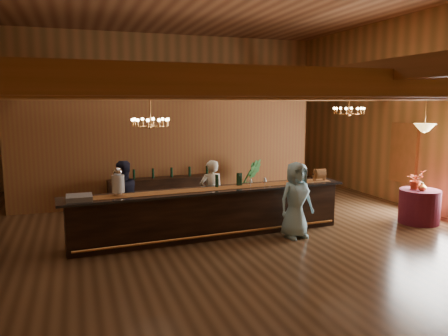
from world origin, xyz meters
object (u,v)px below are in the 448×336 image
object	(u,v)px
chandelier_right	(349,111)
staff_second	(122,199)
tasting_bar	(211,212)
backbar_shelf	(163,192)
raffle_drum	(319,174)
bartender	(211,193)
round_table	(419,206)
beverage_dispenser	(118,182)
pendant_lamp	(425,128)
chandelier_left	(151,122)
floor_plant	(250,181)
guest	(296,200)

from	to	relation	value
chandelier_right	staff_second	size ratio (longest dim) A/B	0.46
tasting_bar	backbar_shelf	distance (m)	3.18
raffle_drum	bartender	xyz separation A→B (m)	(-2.59, 0.66, -0.44)
raffle_drum	bartender	bearing A→B (deg)	165.74
round_table	bartender	xyz separation A→B (m)	(-5.04, 1.41, 0.40)
beverage_dispenser	bartender	bearing A→B (deg)	20.30
raffle_drum	pendant_lamp	bearing A→B (deg)	-17.00
chandelier_left	pendant_lamp	distance (m)	6.62
round_table	floor_plant	xyz separation A→B (m)	(-3.18, 3.46, 0.25)
chandelier_left	chandelier_right	distance (m)	5.35
guest	bartender	bearing A→B (deg)	128.73
bartender	backbar_shelf	bearing A→B (deg)	-76.48
beverage_dispenser	chandelier_right	bearing A→B (deg)	7.76
pendant_lamp	staff_second	xyz separation A→B (m)	(-7.17, 1.31, -1.54)
beverage_dispenser	floor_plant	world-z (taller)	beverage_dispenser
staff_second	floor_plant	distance (m)	4.54
pendant_lamp	guest	bearing A→B (deg)	-179.18
pendant_lamp	bartender	world-z (taller)	pendant_lamp
backbar_shelf	round_table	distance (m)	6.90
floor_plant	pendant_lamp	bearing A→B (deg)	-47.46
tasting_bar	backbar_shelf	size ratio (longest dim) A/B	2.13
beverage_dispenser	bartender	world-z (taller)	beverage_dispenser
backbar_shelf	raffle_drum	bearing A→B (deg)	-43.98
chandelier_left	guest	world-z (taller)	chandelier_left
staff_second	tasting_bar	bearing A→B (deg)	139.11
raffle_drum	guest	xyz separation A→B (m)	(-1.07, -0.80, -0.41)
guest	floor_plant	bearing A→B (deg)	76.91
floor_plant	tasting_bar	bearing A→B (deg)	-126.70
tasting_bar	bartender	xyz separation A→B (m)	(0.25, 0.78, 0.27)
raffle_drum	staff_second	size ratio (longest dim) A/B	0.20
round_table	chandelier_left	distance (m)	6.97
backbar_shelf	chandelier_left	distance (m)	3.65
raffle_drum	floor_plant	xyz separation A→B (m)	(-0.73, 2.71, -0.59)
bartender	guest	bearing A→B (deg)	132.50
tasting_bar	chandelier_right	world-z (taller)	chandelier_right
guest	backbar_shelf	bearing A→B (deg)	113.06
tasting_bar	beverage_dispenser	xyz separation A→B (m)	(-2.03, -0.07, 0.82)
backbar_shelf	chandelier_left	world-z (taller)	chandelier_left
tasting_bar	backbar_shelf	xyz separation A→B (m)	(-0.49, 3.14, -0.12)
beverage_dispenser	round_table	distance (m)	7.40
chandelier_right	floor_plant	distance (m)	3.55
tasting_bar	chandelier_right	size ratio (longest dim) A/B	8.22
backbar_shelf	bartender	distance (m)	2.51
tasting_bar	chandelier_left	world-z (taller)	chandelier_left
chandelier_left	floor_plant	xyz separation A→B (m)	(3.38, 2.52, -1.92)
pendant_lamp	floor_plant	distance (m)	5.01
round_table	bartender	world-z (taller)	bartender
chandelier_right	pendant_lamp	world-z (taller)	same
raffle_drum	floor_plant	size ratio (longest dim) A/B	0.25
backbar_shelf	round_table	size ratio (longest dim) A/B	3.14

